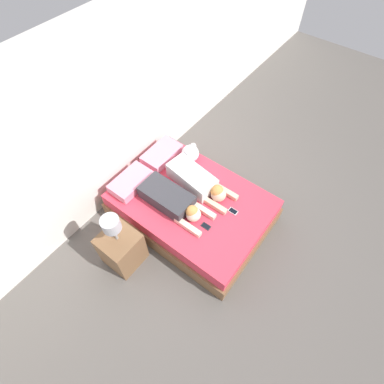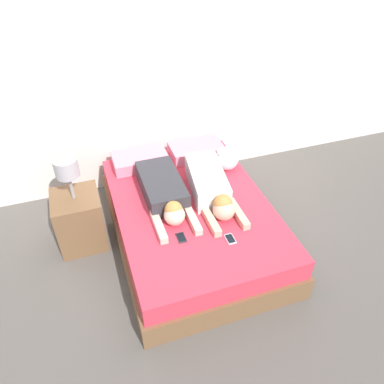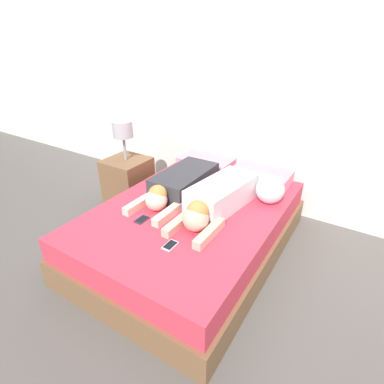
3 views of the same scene
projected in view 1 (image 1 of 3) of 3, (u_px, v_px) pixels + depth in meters
ground_plane at (192, 216)px, 4.46m from camera, size 12.00×12.00×0.00m
wall_back at (117, 115)px, 3.83m from camera, size 12.00×0.06×2.60m
bed at (192, 208)px, 4.28m from camera, size 1.51×2.11×0.47m
pillow_head_left at (131, 182)px, 4.17m from camera, size 0.59×0.35×0.13m
pillow_head_right at (162, 154)px, 4.47m from camera, size 0.59×0.35×0.13m
person_left at (173, 201)px, 3.94m from camera, size 0.39×1.03×0.22m
person_right at (198, 182)px, 4.10m from camera, size 0.42×1.04×0.24m
cell_phone_left at (206, 226)px, 3.82m from camera, size 0.07×0.12×0.01m
cell_phone_right at (233, 211)px, 3.96m from camera, size 0.07×0.12×0.01m
plush_toy at (190, 153)px, 4.38m from camera, size 0.26×0.26×0.27m
nightstand at (121, 247)px, 3.80m from camera, size 0.45×0.45×1.02m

